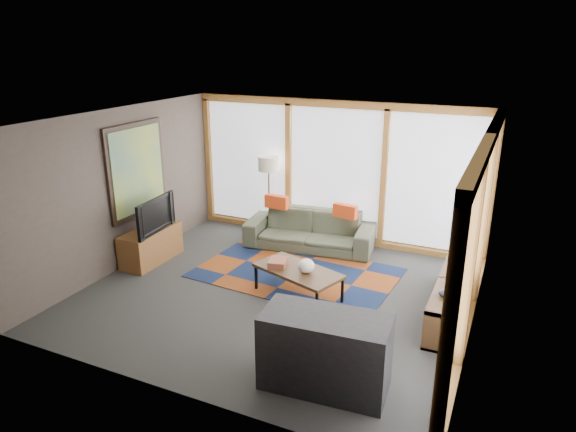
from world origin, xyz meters
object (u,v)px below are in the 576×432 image
at_px(television, 151,215).
at_px(bar_counter, 325,352).
at_px(floor_lamp, 269,196).
at_px(bookshelf, 451,297).
at_px(sofa, 310,230).
at_px(tv_console, 151,245).
at_px(coffee_table, 298,283).

xyz_separation_m(television, bar_counter, (3.77, -1.87, -0.43)).
relative_size(floor_lamp, bookshelf, 0.74).
bearing_deg(floor_lamp, bookshelf, -24.99).
xyz_separation_m(sofa, floor_lamp, (-0.96, 0.28, 0.44)).
xyz_separation_m(tv_console, bar_counter, (3.87, -1.91, 0.14)).
xyz_separation_m(floor_lamp, coffee_table, (1.51, -2.08, -0.56)).
xyz_separation_m(bookshelf, television, (-4.80, -0.31, 0.60)).
xyz_separation_m(bookshelf, bar_counter, (-1.02, -2.18, 0.17)).
distance_m(coffee_table, television, 2.76).
bearing_deg(bookshelf, tv_console, -176.92).
distance_m(television, bar_counter, 4.23).
relative_size(television, bar_counter, 0.74).
distance_m(floor_lamp, bar_counter, 4.67).
height_order(floor_lamp, bookshelf, floor_lamp).
distance_m(sofa, floor_lamp, 1.09).
height_order(bookshelf, television, television).
bearing_deg(bar_counter, floor_lamp, 119.24).
bearing_deg(television, sofa, -55.54).
bearing_deg(sofa, floor_lamp, 156.76).
distance_m(sofa, bookshelf, 3.02).
height_order(sofa, bar_counter, bar_counter).
height_order(bookshelf, tv_console, tv_console).
bearing_deg(floor_lamp, bar_counter, -56.10).
bearing_deg(bookshelf, television, -176.29).
bearing_deg(bookshelf, sofa, 152.10).
height_order(tv_console, television, television).
xyz_separation_m(sofa, bookshelf, (2.67, -1.41, -0.07)).
relative_size(bookshelf, television, 2.08).
relative_size(floor_lamp, tv_console, 1.35).
distance_m(coffee_table, bookshelf, 2.15).
distance_m(floor_lamp, coffee_table, 2.63).
xyz_separation_m(sofa, television, (-2.13, -1.72, 0.53)).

